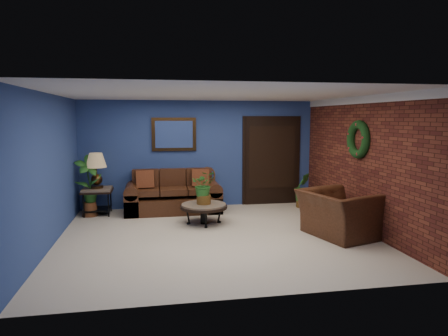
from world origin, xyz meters
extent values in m
plane|color=beige|center=(0.00, 0.00, 0.00)|extent=(5.50, 5.50, 0.00)
cube|color=navy|center=(0.00, 2.50, 1.25)|extent=(5.50, 0.04, 2.50)
cube|color=navy|center=(-2.75, 0.00, 1.25)|extent=(0.04, 5.00, 2.50)
cube|color=maroon|center=(2.75, 0.00, 1.25)|extent=(0.04, 5.00, 2.50)
cube|color=white|center=(0.00, 0.00, 2.50)|extent=(5.50, 5.00, 0.02)
cube|color=white|center=(2.72, 0.00, 2.43)|extent=(0.03, 5.00, 0.14)
cube|color=#422912|center=(-0.60, 2.46, 1.72)|extent=(1.02, 0.06, 0.77)
cube|color=black|center=(1.75, 2.47, 1.05)|extent=(1.44, 0.06, 2.18)
torus|color=black|center=(2.69, 0.05, 1.70)|extent=(0.16, 0.72, 0.72)
cube|color=#4B2615|center=(-0.66, 2.00, 0.17)|extent=(2.11, 0.91, 0.35)
cube|color=#4B2615|center=(-0.66, 2.33, 0.49)|extent=(1.80, 0.25, 0.86)
cube|color=#4B2615|center=(-1.26, 1.94, 0.49)|extent=(0.58, 0.62, 0.13)
cube|color=#4B2615|center=(-0.66, 1.94, 0.49)|extent=(0.58, 0.62, 0.13)
cube|color=#4B2615|center=(-0.06, 1.94, 0.49)|extent=(0.58, 0.62, 0.13)
cube|color=#4B2615|center=(-1.56, 2.00, 0.24)|extent=(0.31, 0.91, 0.48)
cube|color=#4B2615|center=(0.24, 2.00, 0.24)|extent=(0.31, 0.91, 0.48)
cube|color=brown|center=(-1.27, 1.98, 0.76)|extent=(0.38, 0.12, 0.38)
cube|color=brown|center=(-0.05, 1.98, 0.76)|extent=(0.38, 0.12, 0.38)
cylinder|color=#55514B|center=(-0.12, 0.89, 0.38)|extent=(0.88, 0.88, 0.05)
cylinder|color=black|center=(-0.12, 0.89, 0.34)|extent=(0.93, 0.93, 0.05)
cylinder|color=black|center=(-0.12, 0.89, 0.18)|extent=(0.14, 0.14, 0.35)
cube|color=#55514B|center=(-2.30, 2.05, 0.56)|extent=(0.60, 0.60, 0.05)
cube|color=black|center=(-2.30, 2.05, 0.52)|extent=(0.64, 0.64, 0.04)
cube|color=black|center=(-2.30, 2.05, 0.12)|extent=(0.54, 0.54, 0.03)
cylinder|color=black|center=(-2.55, 1.80, 0.28)|extent=(0.03, 0.03, 0.56)
cylinder|color=black|center=(-2.05, 1.80, 0.28)|extent=(0.03, 0.03, 0.56)
cylinder|color=black|center=(-2.55, 2.30, 0.28)|extent=(0.03, 0.03, 0.56)
cylinder|color=black|center=(-2.05, 2.30, 0.28)|extent=(0.03, 0.03, 0.56)
cylinder|color=#422912|center=(-2.30, 2.05, 0.61)|extent=(0.27, 0.27, 0.06)
sphere|color=#422912|center=(-2.30, 2.05, 0.75)|extent=(0.24, 0.24, 0.24)
cylinder|color=#422912|center=(-2.30, 2.05, 0.95)|extent=(0.03, 0.03, 0.31)
cone|color=#947A52|center=(-2.30, 2.05, 1.17)|extent=(0.44, 0.44, 0.31)
cube|color=brown|center=(0.16, 2.05, 0.46)|extent=(0.46, 0.46, 0.04)
torus|color=brown|center=(0.14, 2.24, 0.78)|extent=(0.39, 0.08, 0.39)
cylinder|color=brown|center=(0.00, 1.86, 0.22)|extent=(0.03, 0.03, 0.44)
cylinder|color=brown|center=(0.35, 1.89, 0.22)|extent=(0.03, 0.03, 0.44)
cylinder|color=brown|center=(-0.04, 2.21, 0.22)|extent=(0.03, 0.03, 0.44)
cylinder|color=brown|center=(0.32, 2.24, 0.22)|extent=(0.03, 0.03, 0.44)
imported|color=#4B2615|center=(2.15, -0.37, 0.41)|extent=(1.40, 1.51, 0.81)
cylinder|color=brown|center=(-0.12, 0.89, 0.49)|extent=(0.28, 0.28, 0.18)
imported|color=#21561A|center=(-0.12, 0.89, 0.80)|extent=(0.49, 0.43, 0.53)
cylinder|color=brown|center=(2.35, 1.95, 0.10)|extent=(0.26, 0.26, 0.20)
imported|color=#21561A|center=(2.35, 1.95, 0.49)|extent=(0.40, 0.34, 0.67)
cylinder|color=brown|center=(-2.45, 1.95, 0.15)|extent=(0.34, 0.34, 0.30)
imported|color=#21561A|center=(-2.45, 1.95, 0.78)|extent=(0.65, 0.53, 1.07)
camera|label=1|loc=(-1.08, -6.83, 2.11)|focal=32.00mm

